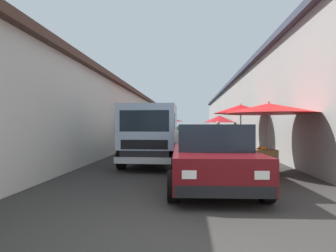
% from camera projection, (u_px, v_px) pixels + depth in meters
% --- Properties ---
extents(ground, '(90.00, 90.00, 0.00)m').
position_uv_depth(ground, '(187.00, 147.00, 16.49)').
color(ground, '#33302D').
extents(building_left_whitewash, '(49.80, 7.50, 3.74)m').
position_uv_depth(building_left_whitewash, '(92.00, 119.00, 19.28)').
color(building_left_whitewash, beige).
rests_on(building_left_whitewash, ground).
extents(building_right_concrete, '(49.80, 7.50, 4.93)m').
position_uv_depth(building_right_concrete, '(288.00, 110.00, 18.17)').
color(building_right_concrete, gray).
rests_on(building_right_concrete, ground).
extents(fruit_stall_far_right, '(2.38, 2.38, 2.46)m').
position_uv_depth(fruit_stall_far_right, '(144.00, 116.00, 13.75)').
color(fruit_stall_far_right, '#9E9EA3').
rests_on(fruit_stall_far_right, ground).
extents(fruit_stall_near_right, '(2.33, 2.33, 2.19)m').
position_uv_depth(fruit_stall_near_right, '(219.00, 122.00, 19.47)').
color(fruit_stall_near_right, '#9E9EA3').
rests_on(fruit_stall_near_right, ground).
extents(fruit_stall_near_left, '(2.75, 2.75, 2.15)m').
position_uv_depth(fruit_stall_near_left, '(267.00, 117.00, 7.66)').
color(fruit_stall_near_left, '#9E9EA3').
rests_on(fruit_stall_near_left, ground).
extents(fruit_stall_mid_lane, '(2.45, 2.45, 2.43)m').
position_uv_depth(fruit_stall_mid_lane, '(241.00, 115.00, 11.88)').
color(fruit_stall_mid_lane, '#9E9EA3').
rests_on(fruit_stall_mid_lane, ground).
extents(fruit_stall_far_left, '(2.50, 2.50, 2.14)m').
position_uv_depth(fruit_stall_far_left, '(166.00, 122.00, 18.36)').
color(fruit_stall_far_left, '#9E9EA3').
rests_on(fruit_stall_far_left, ground).
extents(hatchback_car, '(3.97, 2.04, 1.45)m').
position_uv_depth(hatchback_car, '(210.00, 154.00, 6.20)').
color(hatchback_car, '#600F14').
rests_on(hatchback_car, ground).
extents(delivery_truck, '(4.93, 2.00, 2.08)m').
position_uv_depth(delivery_truck, '(152.00, 136.00, 9.06)').
color(delivery_truck, black).
rests_on(delivery_truck, ground).
extents(vendor_by_crates, '(0.36, 0.59, 1.58)m').
position_uv_depth(vendor_by_crates, '(173.00, 137.00, 11.58)').
color(vendor_by_crates, '#665B4C').
rests_on(vendor_by_crates, ground).
extents(vendor_in_shade, '(0.64, 0.26, 1.61)m').
position_uv_depth(vendor_in_shade, '(218.00, 135.00, 13.41)').
color(vendor_in_shade, navy).
rests_on(vendor_in_shade, ground).
extents(parked_scooter, '(1.66, 0.59, 1.14)m').
position_uv_depth(parked_scooter, '(212.00, 139.00, 17.52)').
color(parked_scooter, black).
rests_on(parked_scooter, ground).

